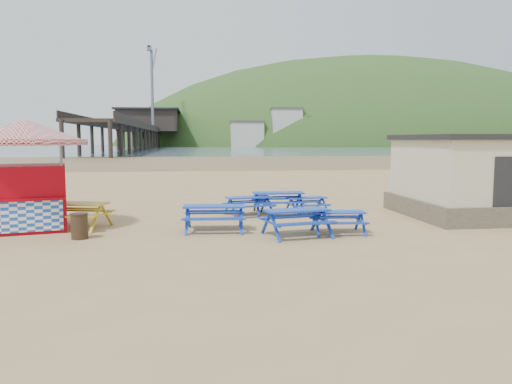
{
  "coord_description": "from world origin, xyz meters",
  "views": [
    {
      "loc": [
        -1.46,
        -16.97,
        2.97
      ],
      "look_at": [
        0.91,
        1.5,
        1.0
      ],
      "focal_mm": 35.0,
      "sensor_mm": 36.0,
      "label": 1
    }
  ],
  "objects": [
    {
      "name": "headland_town",
      "position": [
        90.0,
        229.68,
        -9.91
      ],
      "size": [
        264.0,
        144.0,
        108.0
      ],
      "color": "#2D4C1E",
      "rests_on": "ground"
    },
    {
      "name": "wet_sand",
      "position": [
        0.0,
        55.0,
        0.0
      ],
      "size": [
        400.0,
        400.0,
        0.0
      ],
      "primitive_type": "plane",
      "color": "olive",
      "rests_on": "ground"
    },
    {
      "name": "picnic_table_blue_d",
      "position": [
        -0.76,
        -0.9,
        0.42
      ],
      "size": [
        2.1,
        1.74,
        0.84
      ],
      "rotation": [
        0.0,
        0.0,
        -0.07
      ],
      "color": "#0E3DAB",
      "rests_on": "ground"
    },
    {
      "name": "ground",
      "position": [
        0.0,
        0.0,
        0.0
      ],
      "size": [
        400.0,
        400.0,
        0.0
      ],
      "primitive_type": "plane",
      "color": "tan",
      "rests_on": "ground"
    },
    {
      "name": "ice_cream_kiosk",
      "position": [
        -6.85,
        0.22,
        2.28
      ],
      "size": [
        4.89,
        4.89,
        3.62
      ],
      "rotation": [
        0.0,
        0.0,
        0.24
      ],
      "color": "#9A000C",
      "rests_on": "ground"
    },
    {
      "name": "amenity_block",
      "position": [
        10.5,
        1.0,
        1.57
      ],
      "size": [
        7.4,
        5.4,
        3.15
      ],
      "color": "#665B4C",
      "rests_on": "ground"
    },
    {
      "name": "picnic_table_blue_c",
      "position": [
        1.97,
        2.72,
        0.43
      ],
      "size": [
        2.06,
        1.67,
        0.85
      ],
      "rotation": [
        0.0,
        0.0,
        -0.02
      ],
      "color": "#0E3DAB",
      "rests_on": "ground"
    },
    {
      "name": "picnic_table_blue_f",
      "position": [
        3.11,
        -1.82,
        0.35
      ],
      "size": [
        1.78,
        1.48,
        0.7
      ],
      "rotation": [
        0.0,
        0.0,
        -0.09
      ],
      "color": "#0E3DAB",
      "rests_on": "ground"
    },
    {
      "name": "litter_bin",
      "position": [
        -4.83,
        -1.7,
        0.39
      ],
      "size": [
        0.53,
        0.53,
        0.77
      ],
      "color": "#392A17",
      "rests_on": "ground"
    },
    {
      "name": "picnic_table_yellow",
      "position": [
        -5.34,
        0.16,
        0.43
      ],
      "size": [
        2.44,
        2.17,
        0.86
      ],
      "rotation": [
        0.0,
        0.0,
        -0.28
      ],
      "color": "gold",
      "rests_on": "ground"
    },
    {
      "name": "picnic_table_blue_e",
      "position": [
        1.72,
        -2.09,
        0.42
      ],
      "size": [
        2.26,
        1.95,
        0.83
      ],
      "rotation": [
        0.0,
        0.0,
        0.2
      ],
      "color": "#0E3DAB",
      "rests_on": "ground"
    },
    {
      "name": "sea",
      "position": [
        0.0,
        170.0,
        0.01
      ],
      "size": [
        400.0,
        400.0,
        0.0
      ],
      "primitive_type": "plane",
      "color": "#4B5E6C",
      "rests_on": "ground"
    },
    {
      "name": "picnic_table_blue_b",
      "position": [
        3.1,
        2.49,
        0.33
      ],
      "size": [
        1.77,
        1.53,
        0.65
      ],
      "rotation": [
        0.0,
        0.0,
        0.19
      ],
      "color": "#0E3DAB",
      "rests_on": "ground"
    },
    {
      "name": "pier",
      "position": [
        -17.99,
        178.23,
        5.46
      ],
      "size": [
        24.0,
        220.0,
        39.29
      ],
      "color": "black",
      "rests_on": "ground"
    },
    {
      "name": "picnic_table_blue_a",
      "position": [
        0.72,
        2.22,
        0.37
      ],
      "size": [
        2.05,
        1.8,
        0.74
      ],
      "rotation": [
        0.0,
        0.0,
        0.23
      ],
      "color": "#0E3DAB",
      "rests_on": "ground"
    }
  ]
}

